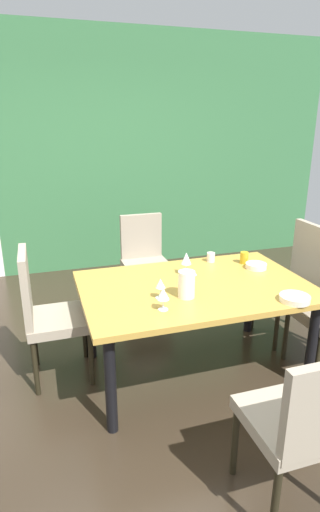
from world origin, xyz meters
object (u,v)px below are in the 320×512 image
at_px(chair_right_far, 296,277).
at_px(chair_left_far, 46,310).
at_px(wine_glass_right, 186,259).
at_px(wine_glass_rear, 160,284).
at_px(cup_left, 244,258).
at_px(cup_front, 211,257).
at_px(pitcher_near_window, 187,284).
at_px(serving_bowl_east, 256,266).
at_px(serving_bowl_north, 295,298).
at_px(dining_table, 195,295).
at_px(chair_head_far, 145,257).
at_px(wine_glass_west, 163,294).
at_px(chair_head_near, 303,421).

xyz_separation_m(chair_right_far, chair_left_far, (-2.06, 0.00, -0.00)).
distance_m(wine_glass_right, wine_glass_rear, 0.47).
bearing_deg(cup_left, chair_right_far, -5.24).
distance_m(wine_glass_right, cup_front, 0.37).
xyz_separation_m(wine_glass_right, pitcher_near_window, (-0.14, -0.38, -0.03)).
bearing_deg(chair_left_far, chair_right_far, 90.00).
height_order(serving_bowl_east, cup_left, cup_left).
relative_size(wine_glass_rear, serving_bowl_north, 0.69).
bearing_deg(dining_table, chair_head_far, 92.28).
relative_size(wine_glass_right, serving_bowl_north, 0.89).
bearing_deg(cup_front, chair_head_far, 114.12).
relative_size(wine_glass_west, serving_bowl_north, 0.74).
bearing_deg(wine_glass_right, chair_head_near, -88.37).
height_order(chair_head_far, wine_glass_rear, chair_head_far).
xyz_separation_m(wine_glass_right, serving_bowl_north, (0.50, -0.65, -0.11)).
distance_m(chair_right_far, serving_bowl_north, 0.89).
bearing_deg(cup_left, wine_glass_west, -145.75).
height_order(chair_head_far, wine_glass_right, chair_head_far).
distance_m(chair_head_far, chair_left_far, 1.37).
relative_size(dining_table, cup_left, 16.94).
xyz_separation_m(chair_head_near, wine_glass_right, (-0.04, 1.41, 0.32)).
xyz_separation_m(cup_front, pitcher_near_window, (-0.44, -0.59, 0.05)).
xyz_separation_m(serving_bowl_east, pitcher_near_window, (-0.72, -0.34, 0.07)).
distance_m(chair_left_far, cup_left, 1.59).
height_order(cup_front, pitcher_near_window, pitcher_near_window).
bearing_deg(chair_left_far, chair_head_far, 134.03).
xyz_separation_m(chair_head_near, wine_glass_west, (-0.39, 0.90, 0.30)).
height_order(chair_head_far, cup_front, chair_head_far).
relative_size(chair_left_far, cup_front, 12.93).
bearing_deg(wine_glass_right, serving_bowl_north, -52.31).
distance_m(chair_head_near, cup_left, 1.60).
relative_size(chair_right_far, chair_head_near, 1.11).
xyz_separation_m(chair_right_far, serving_bowl_north, (-0.52, -0.70, 0.18)).
xyz_separation_m(chair_head_far, chair_left_far, (-0.98, -0.95, 0.02)).
bearing_deg(wine_glass_right, cup_left, 9.62).
height_order(cup_left, pitcher_near_window, pitcher_near_window).
xyz_separation_m(wine_glass_rear, serving_bowl_east, (0.89, 0.30, -0.08)).
bearing_deg(pitcher_near_window, wine_glass_right, 69.41).
xyz_separation_m(chair_left_far, pitcher_near_window, (0.90, -0.43, 0.26)).
distance_m(chair_head_near, chair_left_far, 1.81).
bearing_deg(wine_glass_rear, wine_glass_west, -101.97).
bearing_deg(wine_glass_west, pitcher_near_window, 32.96).
xyz_separation_m(chair_head_far, cup_left, (0.60, -0.91, 0.23)).
distance_m(chair_head_near, chair_head_far, 2.41).
height_order(cup_front, cup_left, cup_left).
distance_m(chair_right_far, wine_glass_right, 1.07).
relative_size(cup_left, pitcher_near_window, 0.52).
bearing_deg(chair_head_near, wine_glass_west, 113.37).
bearing_deg(serving_bowl_north, pitcher_near_window, 157.33).
relative_size(chair_head_near, wine_glass_rear, 6.67).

